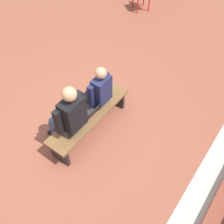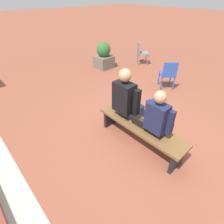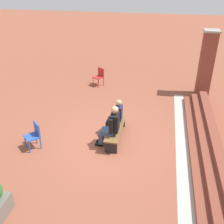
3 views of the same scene
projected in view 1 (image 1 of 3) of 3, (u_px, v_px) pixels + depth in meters
ground_plane at (78, 132)px, 4.87m from camera, size 60.00×60.00×0.00m
concrete_strip at (199, 195)px, 4.07m from camera, size 7.91×0.40×0.01m
bench at (90, 117)px, 4.64m from camera, size 1.80×0.44×0.45m
person_student at (97, 92)px, 4.58m from camera, size 0.51×0.64×1.28m
person_adult at (68, 116)px, 4.16m from camera, size 0.58×0.74×1.41m
laptop at (90, 112)px, 4.53m from camera, size 0.32×0.29×0.21m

